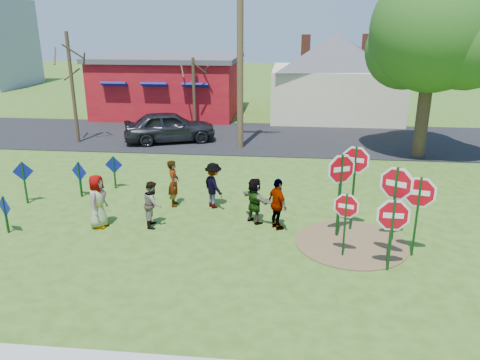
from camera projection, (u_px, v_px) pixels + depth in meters
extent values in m
plane|color=#345618|center=(203.00, 223.00, 14.86)|extent=(120.00, 120.00, 0.00)
cube|color=black|center=(241.00, 137.00, 25.68)|extent=(120.00, 7.50, 0.04)
cylinder|color=brown|center=(351.00, 243.00, 13.47)|extent=(3.20, 3.20, 0.03)
cube|color=maroon|center=(170.00, 87.00, 31.77)|extent=(9.00, 7.00, 3.60)
cube|color=#4C4C51|center=(169.00, 58.00, 31.14)|extent=(9.40, 7.40, 0.30)
cube|color=navy|center=(115.00, 85.00, 28.43)|extent=(1.60, 0.78, 0.45)
cube|color=navy|center=(155.00, 85.00, 28.18)|extent=(1.60, 0.78, 0.45)
cube|color=navy|center=(196.00, 86.00, 27.94)|extent=(1.60, 0.78, 0.45)
cube|color=beige|center=(334.00, 93.00, 30.74)|extent=(8.00, 7.00, 3.20)
pyramid|color=#4C4C51|center=(338.00, 32.00, 29.52)|extent=(9.40, 9.40, 2.20)
cube|color=brown|center=(306.00, 46.00, 29.03)|extent=(0.55, 0.55, 1.40)
cube|color=brown|center=(367.00, 45.00, 30.52)|extent=(0.55, 0.55, 1.40)
cube|color=#113E17|center=(345.00, 226.00, 12.47)|extent=(0.06, 0.07, 1.81)
cylinder|color=white|center=(346.00, 206.00, 12.29)|extent=(0.88, 0.29, 0.92)
cylinder|color=#B50512|center=(346.00, 206.00, 12.29)|extent=(0.76, 0.25, 0.80)
cube|color=white|center=(346.00, 206.00, 12.29)|extent=(0.39, 0.13, 0.11)
cube|color=#113E17|center=(353.00, 189.00, 13.93)|extent=(0.08, 0.09, 2.64)
cylinder|color=white|center=(356.00, 160.00, 13.64)|extent=(1.04, 0.40, 1.10)
cylinder|color=#B50512|center=(356.00, 160.00, 13.64)|extent=(0.89, 0.35, 0.95)
cube|color=white|center=(356.00, 160.00, 13.64)|extent=(0.45, 0.17, 0.14)
cylinder|color=gold|center=(356.00, 160.00, 13.64)|extent=(1.03, 0.40, 1.10)
cube|color=#113E17|center=(393.00, 216.00, 12.02)|extent=(0.09, 0.10, 2.64)
cylinder|color=white|center=(397.00, 184.00, 11.73)|extent=(1.02, 0.60, 1.16)
cylinder|color=#B50512|center=(397.00, 184.00, 11.73)|extent=(0.88, 0.52, 1.00)
cube|color=white|center=(397.00, 184.00, 11.73)|extent=(0.45, 0.26, 0.14)
cube|color=#113E17|center=(395.00, 205.00, 13.33)|extent=(0.08, 0.09, 2.22)
cylinder|color=white|center=(398.00, 182.00, 13.10)|extent=(1.08, 0.32, 1.11)
cylinder|color=#B50512|center=(398.00, 182.00, 13.10)|extent=(0.93, 0.28, 0.96)
cube|color=white|center=(398.00, 182.00, 13.10)|extent=(0.47, 0.14, 0.14)
cylinder|color=gold|center=(398.00, 182.00, 13.10)|extent=(1.07, 0.31, 1.11)
cube|color=#113E17|center=(391.00, 236.00, 11.74)|extent=(0.06, 0.08, 1.94)
cylinder|color=white|center=(393.00, 215.00, 11.56)|extent=(1.13, 0.06, 1.13)
cylinder|color=#B50512|center=(393.00, 215.00, 11.56)|extent=(0.98, 0.06, 0.98)
cube|color=white|center=(393.00, 215.00, 11.56)|extent=(0.50, 0.03, 0.14)
cube|color=#113E17|center=(416.00, 217.00, 12.44)|extent=(0.08, 0.09, 2.25)
cylinder|color=white|center=(420.00, 192.00, 12.21)|extent=(1.12, 0.29, 1.14)
cylinder|color=#B50512|center=(420.00, 192.00, 12.21)|extent=(0.97, 0.25, 0.99)
cube|color=white|center=(420.00, 192.00, 12.21)|extent=(0.49, 0.12, 0.14)
cylinder|color=gold|center=(420.00, 192.00, 12.21)|extent=(1.12, 0.28, 1.14)
cube|color=#113E17|center=(339.00, 196.00, 13.54)|extent=(0.09, 0.10, 2.52)
cylinder|color=white|center=(341.00, 169.00, 13.27)|extent=(1.08, 0.52, 1.18)
cylinder|color=#B50512|center=(341.00, 169.00, 13.27)|extent=(0.93, 0.45, 1.02)
cube|color=white|center=(341.00, 169.00, 13.27)|extent=(0.47, 0.23, 0.15)
cube|color=#113E17|center=(6.00, 215.00, 13.97)|extent=(0.08, 0.08, 1.17)
cube|color=navy|center=(4.00, 206.00, 13.88)|extent=(0.58, 0.34, 0.66)
cube|color=#113E17|center=(25.00, 183.00, 16.21)|extent=(0.07, 0.08, 1.51)
cube|color=navy|center=(23.00, 171.00, 16.07)|extent=(0.69, 0.20, 0.70)
cube|color=#113E17|center=(80.00, 180.00, 16.85)|extent=(0.08, 0.09, 1.31)
cube|color=navy|center=(79.00, 171.00, 16.75)|extent=(0.68, 0.30, 0.72)
cube|color=#113E17|center=(114.00, 173.00, 17.73)|extent=(0.05, 0.06, 1.26)
cube|color=navy|center=(114.00, 165.00, 17.63)|extent=(0.68, 0.02, 0.68)
imported|color=#465A8D|center=(98.00, 201.00, 14.33)|extent=(0.58, 0.85, 1.69)
imported|color=#24695F|center=(174.00, 183.00, 16.01)|extent=(0.47, 0.64, 1.63)
imported|color=brown|center=(153.00, 204.00, 14.44)|extent=(0.66, 0.79, 1.46)
imported|color=#35343A|center=(213.00, 185.00, 15.86)|extent=(1.09, 1.17, 1.58)
imported|color=#5A3762|center=(278.00, 204.00, 14.18)|extent=(0.84, 1.01, 1.62)
imported|color=#184B28|center=(255.00, 200.00, 14.67)|extent=(1.28, 1.28, 1.48)
imported|color=#323237|center=(170.00, 127.00, 24.43)|extent=(5.07, 3.38, 1.60)
cylinder|color=#4C3823|center=(240.00, 46.00, 21.95)|extent=(0.31, 0.31, 9.94)
cylinder|color=#382819|center=(424.00, 109.00, 21.26)|extent=(0.59, 0.59, 4.60)
sphere|color=#234E14|center=(434.00, 29.00, 20.15)|extent=(5.43, 5.43, 5.43)
sphere|color=#234E14|center=(467.00, 42.00, 19.61)|extent=(3.97, 3.97, 3.97)
sphere|color=#234E14|center=(404.00, 50.00, 21.33)|extent=(3.55, 3.55, 3.55)
cylinder|color=#382819|center=(73.00, 89.00, 23.75)|extent=(0.18, 0.18, 5.61)
cylinder|color=#382819|center=(194.00, 93.00, 27.69)|extent=(0.18, 0.18, 4.08)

